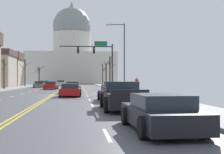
{
  "coord_description": "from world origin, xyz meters",
  "views": [
    {
      "loc": [
        2.69,
        -33.23,
        1.63
      ],
      "look_at": [
        9.09,
        27.87,
        2.02
      ],
      "focal_mm": 50.4,
      "sensor_mm": 36.0,
      "label": 1
    }
  ],
  "objects": [
    {
      "name": "sedan_near_02",
      "position": [
        1.89,
        -3.55,
        0.57
      ],
      "size": [
        2.02,
        4.62,
        1.19
      ],
      "color": "#B71414",
      "rests_on": "ground"
    },
    {
      "name": "sedan_near_00",
      "position": [
        1.85,
        9.57,
        0.58
      ],
      "size": [
        2.12,
        4.73,
        1.26
      ],
      "color": "#6B6056",
      "rests_on": "ground"
    },
    {
      "name": "sedan_near_05",
      "position": [
        5.26,
        -23.5,
        0.55
      ],
      "size": [
        2.08,
        4.54,
        1.16
      ],
      "color": "black",
      "rests_on": "ground"
    },
    {
      "name": "bare_tree_04",
      "position": [
        8.09,
        21.54,
        3.07
      ],
      "size": [
        1.59,
        1.32,
        5.86
      ],
      "color": "#4C3D2D",
      "rests_on": "ground"
    },
    {
      "name": "bare_tree_03",
      "position": [
        -8.46,
        33.12,
        3.11
      ],
      "size": [
        2.5,
        1.18,
        5.55
      ],
      "color": "#4C3D2D",
      "rests_on": "ground"
    },
    {
      "name": "pickup_truck_near_04",
      "position": [
        4.99,
        -16.59,
        0.68
      ],
      "size": [
        2.22,
        5.28,
        1.49
      ],
      "color": "black",
      "rests_on": "ground"
    },
    {
      "name": "sedan_oncoming_01",
      "position": [
        -4.99,
        28.54,
        0.57
      ],
      "size": [
        2.16,
        4.26,
        1.2
      ],
      "color": "#6B6056",
      "rests_on": "ground"
    },
    {
      "name": "sedan_oncoming_03",
      "position": [
        -1.87,
        46.74,
        0.6
      ],
      "size": [
        2.13,
        4.45,
        1.29
      ],
      "color": "silver",
      "rests_on": "ground"
    },
    {
      "name": "bare_tree_01",
      "position": [
        -8.13,
        53.57,
        2.75
      ],
      "size": [
        2.39,
        2.26,
        5.19
      ],
      "color": "brown",
      "rests_on": "ground"
    },
    {
      "name": "sedan_near_01",
      "position": [
        1.62,
        3.91,
        0.53
      ],
      "size": [
        2.15,
        4.45,
        1.11
      ],
      "color": "#1E7247",
      "rests_on": "ground"
    },
    {
      "name": "bare_tree_00",
      "position": [
        8.56,
        35.12,
        2.84
      ],
      "size": [
        1.45,
        2.43,
        5.78
      ],
      "color": "#423328",
      "rests_on": "ground"
    },
    {
      "name": "flank_building_03",
      "position": [
        -15.87,
        43.01,
        4.01
      ],
      "size": [
        10.08,
        7.67,
        7.9
      ],
      "color": "#B2A38E",
      "rests_on": "ground"
    },
    {
      "name": "capitol_building",
      "position": [
        0.0,
        82.78,
        10.59
      ],
      "size": [
        31.61,
        18.91,
        30.28
      ],
      "color": "beige",
      "rests_on": "ground"
    },
    {
      "name": "bare_tree_02",
      "position": [
        8.87,
        49.09,
        3.0
      ],
      "size": [
        2.14,
        2.08,
        5.76
      ],
      "color": "brown",
      "rests_on": "ground"
    },
    {
      "name": "sedan_near_03",
      "position": [
        5.2,
        -10.0,
        0.57
      ],
      "size": [
        2.13,
        4.53,
        1.21
      ],
      "color": "navy",
      "rests_on": "ground"
    },
    {
      "name": "signal_gantry",
      "position": [
        5.43,
        13.17,
        5.18
      ],
      "size": [
        7.91,
        0.41,
        7.09
      ],
      "color": "#28282D",
      "rests_on": "ground"
    },
    {
      "name": "pedestrian_00",
      "position": [
        8.72,
        -0.7,
        1.08
      ],
      "size": [
        0.35,
        0.34,
        1.69
      ],
      "color": "black",
      "rests_on": "ground"
    },
    {
      "name": "sedan_oncoming_02",
      "position": [
        -5.03,
        37.33,
        0.59
      ],
      "size": [
        2.05,
        4.42,
        1.26
      ],
      "color": "#9EA3A8",
      "rests_on": "ground"
    },
    {
      "name": "bare_tree_05",
      "position": [
        -8.88,
        16.62,
        2.62
      ],
      "size": [
        2.17,
        1.75,
        4.72
      ],
      "color": "brown",
      "rests_on": "ground"
    },
    {
      "name": "sedan_oncoming_00",
      "position": [
        -1.76,
        17.48,
        0.58
      ],
      "size": [
        2.12,
        4.52,
        1.24
      ],
      "color": "#B71414",
      "rests_on": "ground"
    },
    {
      "name": "street_lamp_right",
      "position": [
        7.91,
        4.8,
        5.04
      ],
      "size": [
        2.34,
        0.24,
        8.3
      ],
      "color": "#333338",
      "rests_on": "ground"
    },
    {
      "name": "ground",
      "position": [
        0.0,
        -0.0,
        0.02
      ],
      "size": [
        20.0,
        180.0,
        0.2
      ],
      "color": "#4B4B50"
    }
  ]
}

